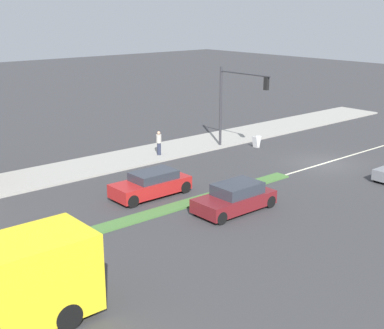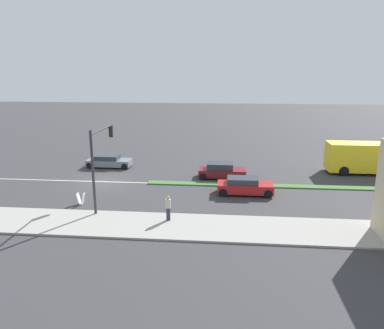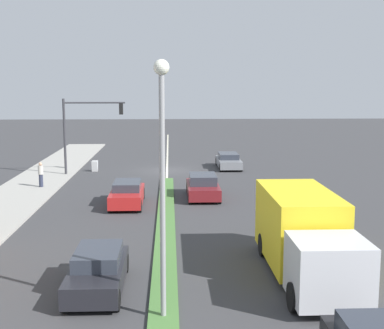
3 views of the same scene
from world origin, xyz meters
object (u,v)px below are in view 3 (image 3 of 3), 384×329
Objects in this scene: warning_aframe_sign at (95,166)px; delivery_truck at (304,235)px; street_lamp at (162,157)px; traffic_signal_main at (84,123)px; sedan_dark at (98,271)px; pedestrian at (41,174)px; suv_grey at (229,161)px; sedan_maroon at (203,187)px; hatchback_red at (127,194)px.

warning_aframe_sign is 0.11× the size of delivery_truck.
street_lamp is 6.93m from delivery_truck.
street_lamp reaches higher than traffic_signal_main.
sedan_dark is (2.20, -2.33, -4.13)m from street_lamp.
pedestrian reaches higher than sedan_dark.
warning_aframe_sign is (-2.57, -6.76, -0.55)m from pedestrian.
pedestrian is 15.49m from suv_grey.
pedestrian is 10.90m from sedan_maroon.
sedan_dark is (-3.44, 24.36, 0.22)m from warning_aframe_sign.
delivery_truck reaches higher than sedan_maroon.
pedestrian reaches higher than hatchback_red.
hatchback_red is at bearing -57.75° from delivery_truck.
sedan_dark is (-3.92, 22.61, -3.25)m from traffic_signal_main.
delivery_truck is at bearing 101.92° from sedan_maroon.
delivery_truck is (-13.21, 16.46, 0.50)m from pedestrian.
sedan_dark is at bearing 8.98° from delivery_truck.
traffic_signal_main is 12.14m from sedan_maroon.
traffic_signal_main is 1.31× the size of hatchback_red.
warning_aframe_sign is 10.72m from suv_grey.
warning_aframe_sign is 12.30m from hatchback_red.
traffic_signal_main is 1.32× the size of sedan_dark.
warning_aframe_sign is at bearing -105.53° from traffic_signal_main.
pedestrian is (8.21, -19.93, -3.80)m from street_lamp.
traffic_signal_main is at bearing 74.47° from warning_aframe_sign.
street_lamp is at bearing 103.80° from traffic_signal_main.
sedan_maroon reaches higher than suv_grey.
traffic_signal_main is at bearing -112.59° from pedestrian.
delivery_truck is 1.76× the size of hatchback_red.
suv_grey is (-11.12, -3.06, -3.31)m from traffic_signal_main.
suv_grey is 11.62m from sedan_maroon.
street_lamp is at bearing 79.88° from suv_grey.
traffic_signal_main is 3.92m from warning_aframe_sign.
hatchback_red is (-3.44, 11.81, 0.22)m from warning_aframe_sign.
street_lamp is 27.62m from warning_aframe_sign.
delivery_truck is 13.58m from sedan_maroon.
sedan_maroon is at bearing -157.21° from hatchback_red.
sedan_dark is (-6.01, 17.60, -0.32)m from pedestrian.
sedan_maroon is (-7.84, 9.96, 0.23)m from warning_aframe_sign.
warning_aframe_sign is 24.60m from sedan_dark.
hatchback_red is (-3.92, 10.07, -3.25)m from traffic_signal_main.
pedestrian is 18.60m from sedan_dark.
traffic_signal_main is 0.75× the size of delivery_truck.
traffic_signal_main reaches higher than suv_grey.
delivery_truck is at bearing 90.00° from suv_grey.
suv_grey is (-13.21, -8.07, -0.39)m from pedestrian.
sedan_maroon is (-10.41, 3.20, -0.32)m from pedestrian.
traffic_signal_main is 24.31m from delivery_truck.
street_lamp reaches higher than pedestrian.
warning_aframe_sign is 0.20× the size of sedan_dark.
street_lamp is 0.98× the size of delivery_truck.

